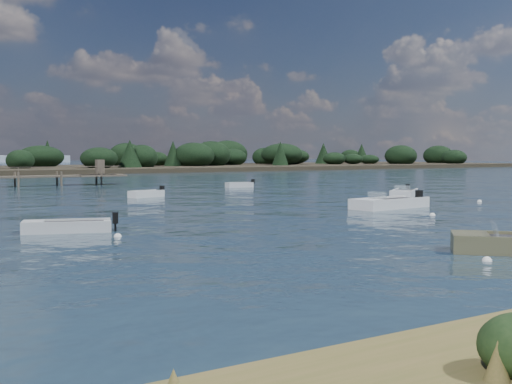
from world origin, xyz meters
TOP-DOWN VIEW (x-y plane):
  - ground at (0.00, 60.00)m, footprint 400.00×400.00m
  - dinghy_mid_white_b at (17.97, 16.54)m, footprint 4.45×3.96m
  - tender_far_white at (0.55, 26.67)m, footprint 3.19×1.88m
  - tender_far_grey_b at (13.79, 34.86)m, footprint 3.03×1.30m
  - dinghy_mid_grey at (-10.81, 8.10)m, footprint 4.12×2.49m
  - dinghy_mid_white_a at (9.60, 9.44)m, footprint 5.88×2.62m
  - buoy_a at (-1.63, -6.62)m, footprint 0.32×0.32m
  - buoy_b at (8.23, 4.67)m, footprint 0.32×0.32m
  - buoy_c at (-9.53, 5.31)m, footprint 0.32×0.32m
  - buoy_d at (18.51, 9.78)m, footprint 0.32×0.32m
  - far_headland at (25.00, 100.00)m, footprint 190.00×40.00m

SIDE VIEW (x-z plane):
  - ground at x=0.00m, z-range 0.00..0.00m
  - buoy_a at x=-1.63m, z-range -0.16..0.16m
  - buoy_b at x=8.23m, z-range -0.16..0.16m
  - buoy_c at x=-9.53m, z-range -0.16..0.16m
  - buoy_d at x=18.51m, z-range -0.16..0.16m
  - dinghy_mid_grey at x=-10.81m, z-range -0.37..0.65m
  - tender_far_grey_b at x=13.79m, z-range -0.37..0.66m
  - tender_far_white at x=0.55m, z-range -0.38..0.69m
  - dinghy_mid_white_b at x=17.97m, z-range -0.43..0.74m
  - dinghy_mid_white_a at x=9.60m, z-range -0.50..0.85m
  - far_headland at x=25.00m, z-range -0.94..4.86m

